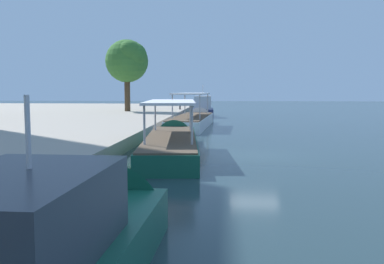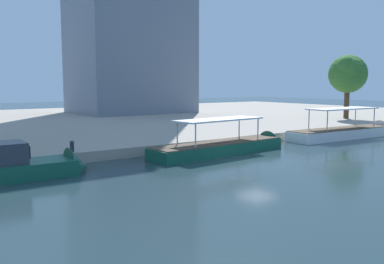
{
  "view_description": "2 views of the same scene",
  "coord_description": "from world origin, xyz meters",
  "px_view_note": "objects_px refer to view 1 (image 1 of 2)",
  "views": [
    {
      "loc": [
        -22.16,
        1.61,
        3.35
      ],
      "look_at": [
        -0.2,
        3.24,
        1.21
      ],
      "focal_mm": 40.38,
      "sensor_mm": 36.0,
      "label": 1
    },
    {
      "loc": [
        -20.91,
        -21.16,
        5.54
      ],
      "look_at": [
        -1.02,
        6.55,
        1.62
      ],
      "focal_mm": 39.31,
      "sensor_mm": 36.0,
      "label": 2
    }
  ],
  "objects_px": {
    "tour_boat_2": "(172,146)",
    "mooring_bollard_0": "(180,106)",
    "motor_yacht_1": "(56,256)",
    "tree_0": "(128,60)",
    "motor_yacht_4": "(203,111)",
    "tour_boat_3": "(193,122)",
    "mooring_bollard_1": "(15,168)"
  },
  "relations": [
    {
      "from": "tour_boat_2",
      "to": "mooring_bollard_0",
      "type": "height_order",
      "value": "tour_boat_2"
    },
    {
      "from": "motor_yacht_4",
      "to": "tree_0",
      "type": "distance_m",
      "value": 11.23
    },
    {
      "from": "tour_boat_2",
      "to": "mooring_bollard_0",
      "type": "distance_m",
      "value": 34.57
    },
    {
      "from": "motor_yacht_4",
      "to": "mooring_bollard_1",
      "type": "distance_m",
      "value": 43.4
    },
    {
      "from": "motor_yacht_1",
      "to": "mooring_bollard_1",
      "type": "height_order",
      "value": "motor_yacht_1"
    },
    {
      "from": "tour_boat_2",
      "to": "tour_boat_3",
      "type": "bearing_deg",
      "value": -5.07
    },
    {
      "from": "motor_yacht_1",
      "to": "motor_yacht_4",
      "type": "distance_m",
      "value": 47.74
    },
    {
      "from": "motor_yacht_1",
      "to": "tour_boat_3",
      "type": "xyz_separation_m",
      "value": [
        32.58,
        -0.0,
        -0.12
      ]
    },
    {
      "from": "motor_yacht_1",
      "to": "tree_0",
      "type": "height_order",
      "value": "tree_0"
    },
    {
      "from": "motor_yacht_1",
      "to": "motor_yacht_4",
      "type": "relative_size",
      "value": 1.09
    },
    {
      "from": "tour_boat_2",
      "to": "mooring_bollard_1",
      "type": "xyz_separation_m",
      "value": [
        -11.79,
        2.93,
        0.87
      ]
    },
    {
      "from": "tour_boat_3",
      "to": "tree_0",
      "type": "xyz_separation_m",
      "value": [
        12.58,
        8.77,
        6.61
      ]
    },
    {
      "from": "tour_boat_2",
      "to": "mooring_bollard_1",
      "type": "height_order",
      "value": "tour_boat_2"
    },
    {
      "from": "motor_yacht_4",
      "to": "tree_0",
      "type": "bearing_deg",
      "value": 104.02
    },
    {
      "from": "mooring_bollard_0",
      "to": "mooring_bollard_1",
      "type": "height_order",
      "value": "mooring_bollard_1"
    },
    {
      "from": "mooring_bollard_0",
      "to": "tree_0",
      "type": "xyz_separation_m",
      "value": [
        -5.51,
        5.72,
        5.86
      ]
    },
    {
      "from": "mooring_bollard_0",
      "to": "mooring_bollard_1",
      "type": "xyz_separation_m",
      "value": [
        -46.21,
        -0.12,
        0.03
      ]
    },
    {
      "from": "motor_yacht_4",
      "to": "tree_0",
      "type": "height_order",
      "value": "tree_0"
    },
    {
      "from": "tour_boat_3",
      "to": "tree_0",
      "type": "relative_size",
      "value": 1.68
    },
    {
      "from": "motor_yacht_1",
      "to": "motor_yacht_4",
      "type": "height_order",
      "value": "motor_yacht_4"
    },
    {
      "from": "motor_yacht_1",
      "to": "tree_0",
      "type": "bearing_deg",
      "value": 12.48
    },
    {
      "from": "motor_yacht_4",
      "to": "mooring_bollard_1",
      "type": "bearing_deg",
      "value": 173.84
    },
    {
      "from": "tour_boat_2",
      "to": "mooring_bollard_0",
      "type": "bearing_deg",
      "value": -0.02
    },
    {
      "from": "tour_boat_3",
      "to": "motor_yacht_4",
      "type": "relative_size",
      "value": 1.78
    },
    {
      "from": "tour_boat_2",
      "to": "mooring_bollard_0",
      "type": "relative_size",
      "value": 18.11
    },
    {
      "from": "motor_yacht_1",
      "to": "mooring_bollard_1",
      "type": "distance_m",
      "value": 5.37
    },
    {
      "from": "motor_yacht_1",
      "to": "tree_0",
      "type": "distance_m",
      "value": 46.46
    },
    {
      "from": "tour_boat_3",
      "to": "mooring_bollard_0",
      "type": "relative_size",
      "value": 19.19
    },
    {
      "from": "motor_yacht_1",
      "to": "tour_boat_2",
      "type": "relative_size",
      "value": 0.65
    },
    {
      "from": "mooring_bollard_1",
      "to": "motor_yacht_1",
      "type": "bearing_deg",
      "value": -146.72
    },
    {
      "from": "tour_boat_3",
      "to": "mooring_bollard_0",
      "type": "bearing_deg",
      "value": 12.4
    },
    {
      "from": "mooring_bollard_0",
      "to": "tree_0",
      "type": "bearing_deg",
      "value": 133.92
    }
  ]
}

